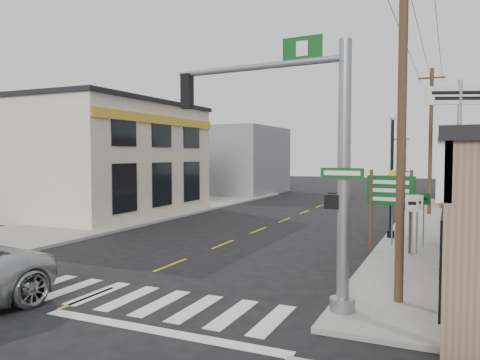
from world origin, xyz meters
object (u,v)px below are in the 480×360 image
at_px(utility_pole_far, 431,140).
at_px(utility_pole_near, 402,128).
at_px(fire_hydrant, 444,270).
at_px(dance_center_sign, 459,117).
at_px(traffic_signal_pole, 312,147).
at_px(lamp_post, 393,166).
at_px(guide_sign, 391,199).

bearing_deg(utility_pole_far, utility_pole_near, -91.11).
xyz_separation_m(fire_hydrant, dance_center_sign, (0.50, 12.48, 5.22)).
bearing_deg(utility_pole_far, traffic_signal_pole, -96.44).
relative_size(traffic_signal_pole, lamp_post, 1.19).
bearing_deg(lamp_post, traffic_signal_pole, -97.16).
xyz_separation_m(fire_hydrant, utility_pole_near, (-1.00, -2.40, 3.92)).
bearing_deg(fire_hydrant, utility_pole_far, 93.50).
bearing_deg(guide_sign, utility_pole_near, -74.09).
bearing_deg(utility_pole_near, fire_hydrant, 65.51).
bearing_deg(dance_center_sign, fire_hydrant, -113.03).
distance_m(dance_center_sign, utility_pole_far, 4.30).
xyz_separation_m(lamp_post, utility_pole_near, (1.14, -9.23, 1.14)).
bearing_deg(utility_pole_near, lamp_post, 95.13).
bearing_deg(traffic_signal_pole, dance_center_sign, 83.27).
height_order(traffic_signal_pole, guide_sign, traffic_signal_pole).
bearing_deg(fire_hydrant, utility_pole_near, -112.59).
bearing_deg(dance_center_sign, lamp_post, -135.77).
bearing_deg(lamp_post, guide_sign, -88.64).
bearing_deg(fire_hydrant, dance_center_sign, 87.71).
xyz_separation_m(traffic_signal_pole, lamp_post, (0.73, 10.53, -0.68)).
height_order(fire_hydrant, lamp_post, lamp_post).
bearing_deg(fire_hydrant, lamp_post, 107.39).
bearing_deg(guide_sign, lamp_post, 102.14).
bearing_deg(lamp_post, dance_center_sign, 61.78).
distance_m(traffic_signal_pole, utility_pole_far, 20.17).
height_order(traffic_signal_pole, fire_hydrant, traffic_signal_pole).
distance_m(traffic_signal_pole, dance_center_sign, 16.62).
bearing_deg(utility_pole_near, utility_pole_far, 88.09).
relative_size(fire_hydrant, dance_center_sign, 0.08).
relative_size(fire_hydrant, utility_pole_far, 0.07).
bearing_deg(dance_center_sign, guide_sign, -125.93).
xyz_separation_m(guide_sign, utility_pole_far, (0.89, 12.69, 2.57)).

